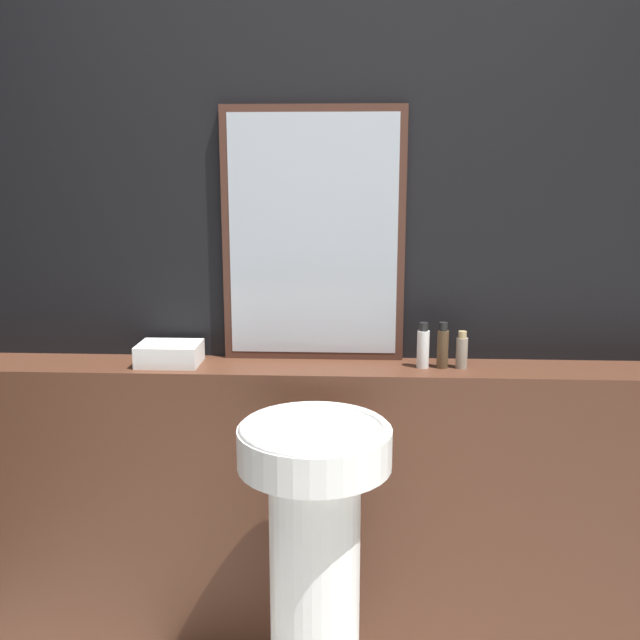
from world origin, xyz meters
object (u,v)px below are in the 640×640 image
at_px(mirror, 313,236).
at_px(conditioner_bottle, 443,347).
at_px(pedestal_sink, 315,553).
at_px(towel_stack, 170,354).
at_px(shampoo_bottle, 423,347).
at_px(lotion_bottle, 462,351).

xyz_separation_m(mirror, conditioner_bottle, (0.42, -0.10, -0.35)).
height_order(pedestal_sink, conditioner_bottle, conditioner_bottle).
bearing_deg(towel_stack, conditioner_bottle, -0.00).
bearing_deg(shampoo_bottle, towel_stack, 180.00).
distance_m(pedestal_sink, towel_stack, 0.80).
distance_m(mirror, towel_stack, 0.61).
relative_size(mirror, shampoo_bottle, 5.59).
bearing_deg(lotion_bottle, mirror, 168.76).
height_order(towel_stack, shampoo_bottle, shampoo_bottle).
distance_m(towel_stack, lotion_bottle, 0.96).
bearing_deg(shampoo_bottle, pedestal_sink, -128.25).
bearing_deg(mirror, pedestal_sink, -86.36).
bearing_deg(conditioner_bottle, pedestal_sink, -133.22).
bearing_deg(lotion_bottle, pedestal_sink, -137.41).
bearing_deg(conditioner_bottle, mirror, 167.17).
bearing_deg(conditioner_bottle, towel_stack, 180.00).
height_order(towel_stack, lotion_bottle, lotion_bottle).
relative_size(conditioner_bottle, lotion_bottle, 1.23).
bearing_deg(towel_stack, lotion_bottle, 0.00).
relative_size(towel_stack, conditioner_bottle, 1.34).
relative_size(shampoo_bottle, lotion_bottle, 1.22).
distance_m(mirror, shampoo_bottle, 0.51).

